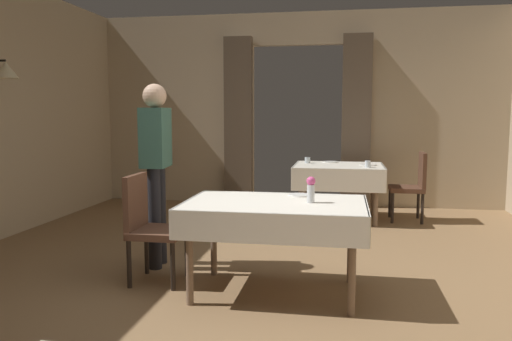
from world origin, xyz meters
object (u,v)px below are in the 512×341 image
object	(u,v)px
dining_table_far	(339,172)
glass_far_d	(368,164)
chair_mid_left	(149,223)
glass_far_b	(307,160)
flower_vase_mid	(311,189)
plate_far_a	(368,165)
dining_table_mid	(275,212)
plate_far_c	(330,162)
plate_mid_b	(300,195)
person_waiter_by_doorway	(156,159)
chair_far_right	(413,183)

from	to	relation	value
dining_table_far	glass_far_d	world-z (taller)	glass_far_d
chair_mid_left	glass_far_d	size ratio (longest dim) A/B	10.50
glass_far_b	glass_far_d	world-z (taller)	glass_far_d
flower_vase_mid	plate_far_a	size ratio (longest dim) A/B	0.90
dining_table_mid	plate_far_a	bearing A→B (deg)	74.08
flower_vase_mid	plate_far_c	bearing A→B (deg)	88.83
dining_table_mid	plate_far_a	world-z (taller)	plate_far_a
chair_mid_left	glass_far_b	xyz separation A→B (m)	(1.14, 3.05, 0.28)
dining_table_mid	plate_mid_b	xyz separation A→B (m)	(0.17, 0.33, 0.09)
glass_far_b	flower_vase_mid	bearing A→B (deg)	-85.49
plate_mid_b	person_waiter_by_doorway	distance (m)	1.41
plate_mid_b	plate_far_a	bearing A→B (deg)	75.56
chair_mid_left	plate_mid_b	size ratio (longest dim) A/B	4.87
plate_mid_b	glass_far_d	size ratio (longest dim) A/B	2.16
chair_far_right	glass_far_d	world-z (taller)	chair_far_right
chair_far_right	plate_far_a	size ratio (longest dim) A/B	4.05
flower_vase_mid	plate_far_a	distance (m)	3.06
plate_mid_b	dining_table_mid	bearing A→B (deg)	-117.09
plate_mid_b	plate_far_a	world-z (taller)	same
plate_far_c	glass_far_d	bearing A→B (deg)	-50.73
glass_far_b	chair_far_right	bearing A→B (deg)	-4.43
glass_far_b	plate_far_c	xyz separation A→B (m)	(0.32, 0.18, -0.04)
plate_far_a	glass_far_d	bearing A→B (deg)	-93.56
person_waiter_by_doorway	plate_far_a	bearing A→B (deg)	50.25
flower_vase_mid	glass_far_b	world-z (taller)	flower_vase_mid
chair_mid_left	plate_far_c	bearing A→B (deg)	65.73
chair_mid_left	plate_mid_b	bearing A→B (deg)	10.00
person_waiter_by_doorway	chair_far_right	bearing A→B (deg)	43.31
dining_table_mid	plate_mid_b	size ratio (longest dim) A/B	7.55
dining_table_mid	dining_table_far	xyz separation A→B (m)	(0.47, 2.99, -0.02)
flower_vase_mid	glass_far_d	xyz separation A→B (m)	(0.56, 2.72, -0.07)
chair_mid_left	person_waiter_by_doorway	bearing A→B (deg)	102.11
dining_table_far	plate_far_a	distance (m)	0.41
chair_far_right	person_waiter_by_doorway	size ratio (longest dim) A/B	0.54
dining_table_far	flower_vase_mid	distance (m)	3.00
plate_far_c	person_waiter_by_doorway	xyz separation A→B (m)	(-1.55, -2.79, 0.27)
dining_table_mid	flower_vase_mid	size ratio (longest dim) A/B	6.95
chair_mid_left	chair_far_right	size ratio (longest dim) A/B	1.00
dining_table_mid	person_waiter_by_doorway	world-z (taller)	person_waiter_by_doorway
dining_table_mid	glass_far_d	distance (m)	2.85
dining_table_far	person_waiter_by_doorway	world-z (taller)	person_waiter_by_doorway
plate_far_a	glass_far_b	bearing A→B (deg)	170.76
glass_far_b	plate_far_c	distance (m)	0.36
dining_table_mid	plate_far_a	xyz separation A→B (m)	(0.86, 3.01, 0.09)
chair_mid_left	glass_far_b	distance (m)	3.26
plate_mid_b	person_waiter_by_doorway	size ratio (longest dim) A/B	0.11
dining_table_far	plate_far_c	xyz separation A→B (m)	(-0.12, 0.33, 0.11)
chair_far_right	plate_far_a	xyz separation A→B (m)	(-0.59, -0.02, 0.24)
glass_far_b	person_waiter_by_doorway	world-z (taller)	person_waiter_by_doorway
dining_table_mid	chair_mid_left	xyz separation A→B (m)	(-1.11, 0.10, -0.15)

